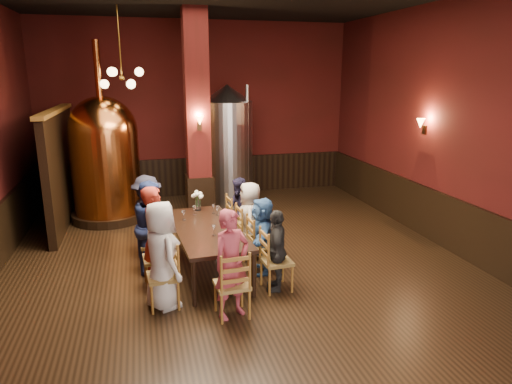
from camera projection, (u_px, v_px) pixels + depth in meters
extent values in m
plane|color=black|center=(240.00, 266.00, 7.79)|extent=(10.00, 10.00, 0.00)
cube|color=#480F0F|center=(198.00, 110.00, 11.90)|extent=(8.00, 0.02, 4.50)
cube|color=#480F0F|center=(427.00, 251.00, 2.53)|extent=(8.00, 0.02, 4.50)
cube|color=#480F0F|center=(456.00, 128.00, 8.17)|extent=(0.02, 10.00, 4.50)
cube|color=black|center=(444.00, 221.00, 8.60)|extent=(0.08, 9.90, 1.00)
cube|color=black|center=(201.00, 176.00, 12.31)|extent=(7.90, 0.08, 1.00)
cube|color=#480F0F|center=(197.00, 119.00, 9.77)|extent=(0.58, 0.58, 4.50)
cube|color=black|center=(61.00, 170.00, 9.72)|extent=(0.22, 3.50, 2.40)
cube|color=black|center=(207.00, 229.00, 7.47)|extent=(1.16, 2.46, 0.06)
cylinder|color=black|center=(194.00, 284.00, 6.38)|extent=(0.07, 0.07, 0.69)
cylinder|color=black|center=(254.00, 275.00, 6.65)|extent=(0.07, 0.07, 0.69)
cylinder|color=black|center=(171.00, 231.00, 8.48)|extent=(0.07, 0.07, 0.69)
cylinder|color=black|center=(217.00, 227.00, 8.74)|extent=(0.07, 0.07, 0.69)
imported|color=silver|center=(162.00, 255.00, 6.28)|extent=(0.72, 0.87, 1.54)
imported|color=maroon|center=(156.00, 237.00, 6.89)|extent=(0.51, 0.65, 1.59)
imported|color=navy|center=(152.00, 226.00, 7.50)|extent=(0.45, 0.78, 1.53)
imported|color=black|center=(148.00, 216.00, 8.13)|extent=(0.87, 1.09, 1.47)
imported|color=black|center=(277.00, 250.00, 6.83)|extent=(0.51, 0.80, 1.26)
imported|color=#305891|center=(262.00, 235.00, 7.44)|extent=(0.61, 1.23, 1.27)
imported|color=#B7ADA2|center=(250.00, 220.00, 8.04)|extent=(0.56, 0.74, 1.37)
imported|color=#1C1932|center=(240.00, 212.00, 8.66)|extent=(0.43, 0.68, 1.30)
imported|color=#9E3444|center=(232.00, 264.00, 6.04)|extent=(0.65, 0.56, 1.50)
cylinder|color=black|center=(110.00, 215.00, 10.31)|extent=(1.64, 1.64, 0.18)
cylinder|color=#BD652B|center=(106.00, 172.00, 10.05)|extent=(1.53, 1.53, 1.82)
sphere|color=#BD652B|center=(103.00, 130.00, 9.82)|extent=(1.45, 1.45, 1.45)
cylinder|color=#BD652B|center=(98.00, 69.00, 9.50)|extent=(0.15, 0.15, 1.18)
cylinder|color=#B2B2B7|center=(228.00, 154.00, 11.27)|extent=(1.28, 1.28, 2.53)
cone|color=#B2B2B7|center=(227.00, 93.00, 10.89)|extent=(1.21, 1.21, 0.40)
cylinder|color=#B2B2B7|center=(248.00, 145.00, 10.92)|extent=(0.08, 0.08, 2.83)
cylinder|color=white|center=(198.00, 205.00, 8.37)|extent=(0.11, 0.11, 0.20)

